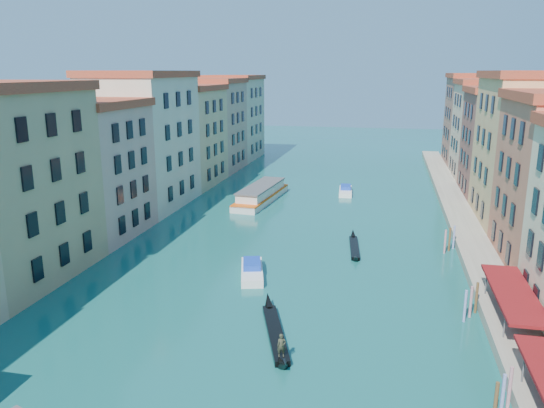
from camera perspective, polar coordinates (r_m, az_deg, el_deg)
The scene contains 9 objects.
left_bank_palazzos at distance 80.08m, azimuth -15.60°, elevation 5.54°, with size 12.80×128.40×21.00m.
right_bank_palazzos at distance 73.56m, azimuth 27.00°, elevation 3.83°, with size 12.80×128.40×21.00m.
quay at distance 73.95m, azimuth 20.20°, elevation -2.82°, with size 4.00×140.00×1.00m, color gray.
mooring_poles_right at distance 40.08m, azimuth 22.80°, elevation -16.42°, with size 1.44×54.24×3.20m.
vaporetto_far at distance 87.63m, azimuth -1.17°, elevation 1.10°, with size 5.72×18.20×2.66m.
gondola_fore at distance 44.22m, azimuth 0.34°, elevation -13.52°, with size 4.94×12.18×2.51m.
gondola_far at distance 65.14m, azimuth 8.84°, elevation -4.51°, with size 1.93×10.72×1.52m.
motorboat_mid at distance 56.27m, azimuth -2.17°, elevation -7.11°, with size 3.97×7.37×1.46m.
motorboat_far at distance 93.93m, azimuth 7.92°, elevation 1.45°, with size 2.65×6.99×1.42m.
Camera 1 is at (11.34, -5.27, 20.93)m, focal length 35.00 mm.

